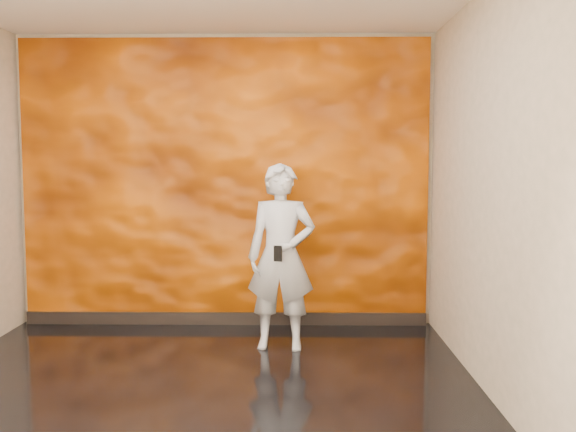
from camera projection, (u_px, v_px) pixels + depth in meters
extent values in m
cube|color=black|center=(194.00, 398.00, 4.35)|extent=(4.00, 4.00, 0.01)
cube|color=tan|center=(225.00, 181.00, 6.22)|extent=(4.00, 0.02, 2.80)
cube|color=tan|center=(97.00, 219.00, 2.23)|extent=(4.00, 0.02, 2.80)
cube|color=tan|center=(496.00, 191.00, 4.20)|extent=(0.02, 4.00, 2.80)
cube|color=#F26800|center=(225.00, 183.00, 6.18)|extent=(3.90, 0.06, 2.75)
cube|color=black|center=(226.00, 318.00, 6.26)|extent=(3.90, 0.04, 0.12)
imported|color=#9195A0|center=(281.00, 257.00, 5.43)|extent=(0.60, 0.42, 1.57)
cube|color=black|center=(278.00, 254.00, 5.21)|extent=(0.07, 0.03, 0.13)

